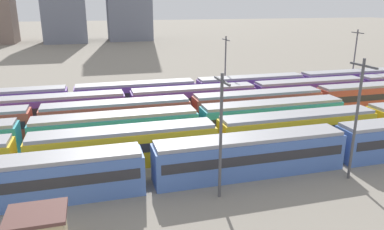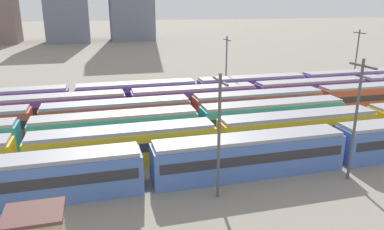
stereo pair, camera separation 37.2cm
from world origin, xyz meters
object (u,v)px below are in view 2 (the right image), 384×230
at_px(train_track_4, 361,88).
at_px(catenary_pole_3, 226,63).
at_px(train_track_2, 116,129).
at_px(catenary_pole_2, 219,131).
at_px(catenary_pole_0, 356,115).
at_px(train_track_1, 216,137).
at_px(catenary_pole_1, 356,56).
at_px(train_track_5, 252,87).
at_px(train_track_3, 319,100).

relative_size(train_track_4, catenary_pole_3, 11.24).
relative_size(train_track_2, catenary_pole_2, 5.42).
bearing_deg(train_track_4, catenary_pole_0, -130.49).
bearing_deg(catenary_pole_2, train_track_4, 36.13).
relative_size(train_track_1, train_track_2, 1.34).
bearing_deg(catenary_pole_1, catenary_pole_2, -139.63).
relative_size(catenary_pole_1, catenary_pole_2, 1.03).
distance_m(catenary_pole_1, catenary_pole_3, 25.24).
height_order(train_track_4, catenary_pole_1, catenary_pole_1).
relative_size(train_track_5, catenary_pole_0, 8.59).
bearing_deg(catenary_pole_1, train_track_3, -140.54).
bearing_deg(catenary_pole_2, train_track_5, 61.57).
xyz_separation_m(train_track_3, catenary_pole_0, (-9.24, -18.84, 4.10)).
height_order(train_track_4, train_track_5, same).
xyz_separation_m(train_track_3, catenary_pole_3, (-9.22, 13.54, 3.65)).
distance_m(train_track_2, train_track_4, 41.45).
relative_size(train_track_4, train_track_5, 1.20).
height_order(train_track_1, catenary_pole_1, catenary_pole_1).
relative_size(train_track_1, train_track_3, 0.66).
distance_m(train_track_2, catenary_pole_3, 27.38).
xyz_separation_m(train_track_2, train_track_3, (28.85, 5.20, 0.00)).
distance_m(train_track_5, catenary_pole_1, 22.37).
relative_size(train_track_1, catenary_pole_0, 6.85).
relative_size(train_track_2, train_track_5, 0.60).
bearing_deg(catenary_pole_0, train_track_4, 49.51).
xyz_separation_m(train_track_1, catenary_pole_0, (9.74, -8.44, 4.10)).
bearing_deg(catenary_pole_1, train_track_1, -146.03).
bearing_deg(catenary_pole_3, catenary_pole_2, -111.01).
xyz_separation_m(train_track_3, train_track_4, (11.28, 5.20, 0.00)).
bearing_deg(catenary_pole_0, train_track_1, 139.09).
distance_m(catenary_pole_0, catenary_pole_1, 40.78).
height_order(train_track_1, train_track_3, same).
height_order(train_track_4, catenary_pole_3, catenary_pole_3).
xyz_separation_m(train_track_3, catenary_pole_2, (-21.66, -18.84, 3.80)).
xyz_separation_m(train_track_3, train_track_5, (-5.83, 10.40, 0.00)).
relative_size(train_track_1, train_track_5, 0.80).
bearing_deg(train_track_4, train_track_3, -155.25).
relative_size(train_track_3, catenary_pole_2, 10.93).
xyz_separation_m(train_track_1, catenary_pole_3, (9.76, 23.94, 3.65)).
height_order(train_track_2, catenary_pole_2, catenary_pole_2).
xyz_separation_m(train_track_4, catenary_pole_3, (-20.50, 8.34, 3.65)).
distance_m(train_track_2, catenary_pole_2, 15.88).
xyz_separation_m(catenary_pole_0, catenary_pole_1, (25.26, 32.02, -0.13)).
bearing_deg(catenary_pole_2, catenary_pole_1, 40.37).
bearing_deg(catenary_pole_0, train_track_3, 63.86).
height_order(catenary_pole_0, catenary_pole_1, catenary_pole_0).
bearing_deg(catenary_pole_2, train_track_2, 117.78).
bearing_deg(train_track_1, catenary_pole_3, 67.82).
distance_m(train_track_1, catenary_pole_1, 42.39).
bearing_deg(catenary_pole_2, catenary_pole_3, 68.99).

